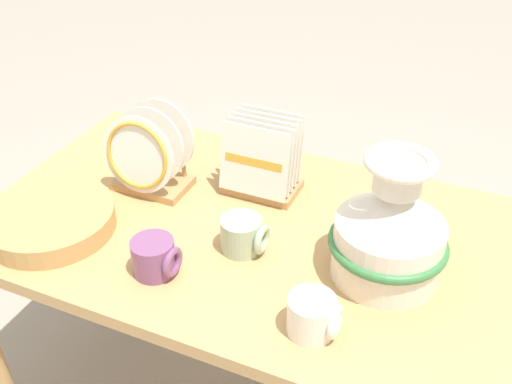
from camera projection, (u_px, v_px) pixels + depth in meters
display_table at (256, 250)px, 1.55m from camera, size 1.41×0.81×0.66m
ceramic_vase at (390, 230)px, 1.30m from camera, size 0.27×0.27×0.31m
dish_rack_round_plates at (149, 159)px, 1.61m from camera, size 0.21×0.15×0.24m
dish_rack_square_plates at (262, 163)px, 1.60m from camera, size 0.20×0.15×0.21m
wicker_charger_stack at (50, 220)px, 1.49m from camera, size 0.32×0.32×0.05m
mug_sage_glaze at (245, 235)px, 1.41m from camera, size 0.11×0.10×0.09m
mug_plum_glaze at (155, 257)px, 1.35m from camera, size 0.11×0.10×0.09m
mug_cream_glaze at (314, 316)px, 1.20m from camera, size 0.11×0.10×0.09m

